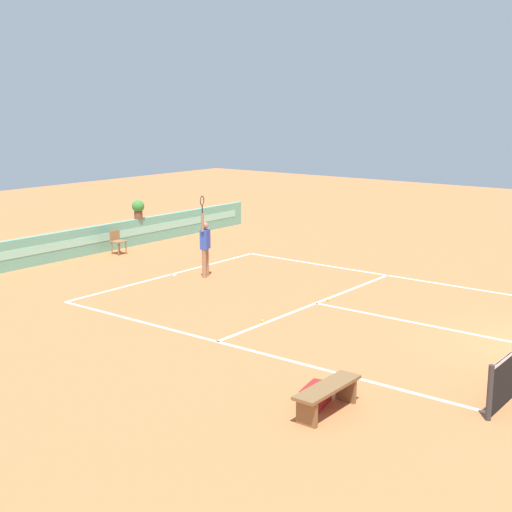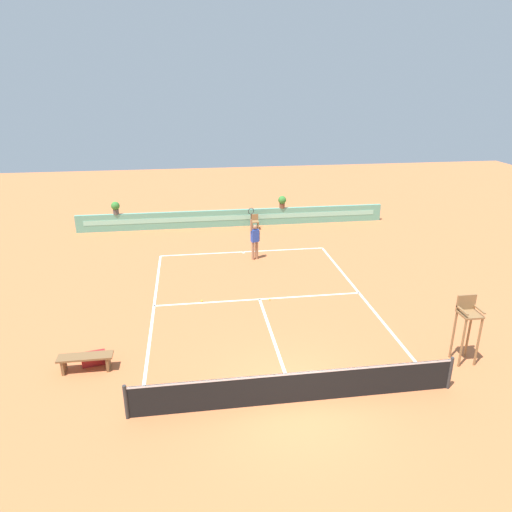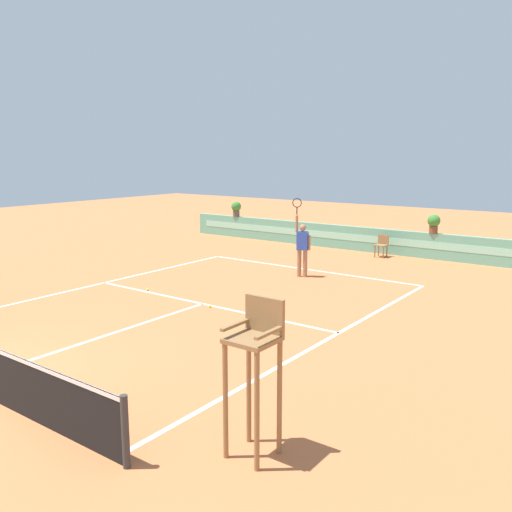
# 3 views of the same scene
# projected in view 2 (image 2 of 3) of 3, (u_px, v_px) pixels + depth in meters

# --- Properties ---
(ground_plane) EXTENTS (60.00, 60.00, 0.00)m
(ground_plane) POSITION_uv_depth(u_px,v_px,m) (261.00, 304.00, 18.24)
(ground_plane) COLOR #C66B3D
(court_lines) EXTENTS (8.32, 11.94, 0.01)m
(court_lines) POSITION_uv_depth(u_px,v_px,m) (258.00, 296.00, 18.91)
(court_lines) COLOR white
(court_lines) RESTS_ON ground
(net) EXTENTS (8.92, 0.10, 1.00)m
(net) POSITION_uv_depth(u_px,v_px,m) (296.00, 386.00, 12.51)
(net) COLOR #333333
(net) RESTS_ON ground
(back_wall_barrier) EXTENTS (18.00, 0.21, 1.00)m
(back_wall_barrier) POSITION_uv_depth(u_px,v_px,m) (234.00, 218.00, 27.68)
(back_wall_barrier) COLOR #60A88E
(back_wall_barrier) RESTS_ON ground
(umpire_chair) EXTENTS (0.60, 0.60, 2.14)m
(umpire_chair) POSITION_uv_depth(u_px,v_px,m) (467.00, 322.00, 14.12)
(umpire_chair) COLOR olive
(umpire_chair) RESTS_ON ground
(ball_kid_chair) EXTENTS (0.44, 0.44, 0.85)m
(ball_kid_chair) POSITION_uv_depth(u_px,v_px,m) (255.00, 221.00, 27.16)
(ball_kid_chair) COLOR olive
(ball_kid_chair) RESTS_ON ground
(bench_courtside) EXTENTS (1.60, 0.44, 0.51)m
(bench_courtside) POSITION_uv_depth(u_px,v_px,m) (85.00, 360.00, 13.94)
(bench_courtside) COLOR brown
(bench_courtside) RESTS_ON ground
(gear_bag) EXTENTS (0.76, 0.49, 0.36)m
(gear_bag) POSITION_uv_depth(u_px,v_px,m) (94.00, 358.00, 14.35)
(gear_bag) COLOR maroon
(gear_bag) RESTS_ON ground
(tennis_player) EXTENTS (0.59, 0.33, 2.58)m
(tennis_player) POSITION_uv_depth(u_px,v_px,m) (255.00, 239.00, 22.38)
(tennis_player) COLOR #9E7051
(tennis_player) RESTS_ON ground
(tennis_ball_near_baseline) EXTENTS (0.07, 0.07, 0.07)m
(tennis_ball_near_baseline) POSITION_uv_depth(u_px,v_px,m) (202.00, 301.00, 18.40)
(tennis_ball_near_baseline) COLOR #CCE033
(tennis_ball_near_baseline) RESTS_ON ground
(tennis_ball_mid_court) EXTENTS (0.07, 0.07, 0.07)m
(tennis_ball_mid_court) POSITION_uv_depth(u_px,v_px,m) (270.00, 299.00, 18.53)
(tennis_ball_mid_court) COLOR #CCE033
(tennis_ball_mid_court) RESTS_ON ground
(potted_plant_far_left) EXTENTS (0.48, 0.48, 0.72)m
(potted_plant_far_left) POSITION_uv_depth(u_px,v_px,m) (115.00, 207.00, 26.46)
(potted_plant_far_left) COLOR #514C47
(potted_plant_far_left) RESTS_ON back_wall_barrier
(potted_plant_right) EXTENTS (0.48, 0.48, 0.72)m
(potted_plant_right) POSITION_uv_depth(u_px,v_px,m) (282.00, 201.00, 27.74)
(potted_plant_right) COLOR brown
(potted_plant_right) RESTS_ON back_wall_barrier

